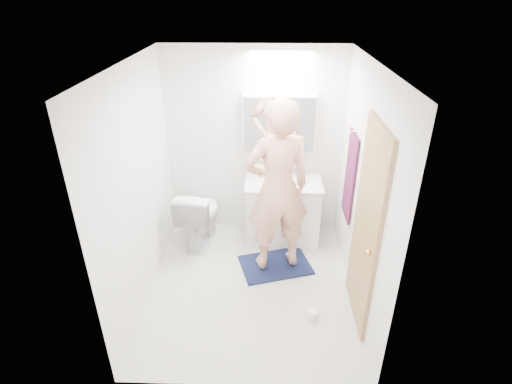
{
  "coord_description": "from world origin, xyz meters",
  "views": [
    {
      "loc": [
        0.16,
        -3.45,
        3.0
      ],
      "look_at": [
        0.05,
        0.25,
        1.05
      ],
      "focal_mm": 27.98,
      "sensor_mm": 36.0,
      "label": 1
    }
  ],
  "objects_px": {
    "medicine_cabinet": "(279,123)",
    "toilet": "(200,215)",
    "toothbrush_cup": "(298,173)",
    "soap_bottle_b": "(269,170)",
    "toilet_paper_roll": "(312,315)",
    "vanity_cabinet": "(283,212)",
    "soap_bottle_a": "(261,168)",
    "person": "(278,189)"
  },
  "relations": [
    {
      "from": "toilet",
      "to": "vanity_cabinet",
      "type": "bearing_deg",
      "value": -164.66
    },
    {
      "from": "medicine_cabinet",
      "to": "toilet",
      "type": "xyz_separation_m",
      "value": [
        -0.98,
        -0.33,
        -1.11
      ]
    },
    {
      "from": "vanity_cabinet",
      "to": "toilet_paper_roll",
      "type": "height_order",
      "value": "vanity_cabinet"
    },
    {
      "from": "soap_bottle_b",
      "to": "toilet_paper_roll",
      "type": "xyz_separation_m",
      "value": [
        0.45,
        -1.62,
        -0.85
      ]
    },
    {
      "from": "toilet",
      "to": "toilet_paper_roll",
      "type": "bearing_deg",
      "value": 143.9
    },
    {
      "from": "vanity_cabinet",
      "to": "toothbrush_cup",
      "type": "bearing_deg",
      "value": 40.05
    },
    {
      "from": "vanity_cabinet",
      "to": "soap_bottle_b",
      "type": "distance_m",
      "value": 0.57
    },
    {
      "from": "soap_bottle_a",
      "to": "toothbrush_cup",
      "type": "bearing_deg",
      "value": 1.22
    },
    {
      "from": "medicine_cabinet",
      "to": "toilet",
      "type": "relative_size",
      "value": 1.12
    },
    {
      "from": "medicine_cabinet",
      "to": "soap_bottle_b",
      "type": "bearing_deg",
      "value": -165.03
    },
    {
      "from": "soap_bottle_b",
      "to": "toilet_paper_roll",
      "type": "bearing_deg",
      "value": -74.5
    },
    {
      "from": "toilet_paper_roll",
      "to": "toilet",
      "type": "bearing_deg",
      "value": 134.8
    },
    {
      "from": "medicine_cabinet",
      "to": "toothbrush_cup",
      "type": "xyz_separation_m",
      "value": [
        0.26,
        -0.05,
        -0.63
      ]
    },
    {
      "from": "medicine_cabinet",
      "to": "soap_bottle_b",
      "type": "height_order",
      "value": "medicine_cabinet"
    },
    {
      "from": "toilet_paper_roll",
      "to": "soap_bottle_a",
      "type": "bearing_deg",
      "value": 108.9
    },
    {
      "from": "toilet_paper_roll",
      "to": "vanity_cabinet",
      "type": "bearing_deg",
      "value": 100.5
    },
    {
      "from": "toilet",
      "to": "toilet_paper_roll",
      "type": "xyz_separation_m",
      "value": [
        1.32,
        -1.33,
        -0.34
      ]
    },
    {
      "from": "toilet",
      "to": "soap_bottle_a",
      "type": "bearing_deg",
      "value": -151.97
    },
    {
      "from": "soap_bottle_b",
      "to": "toilet_paper_roll",
      "type": "distance_m",
      "value": 1.88
    },
    {
      "from": "toilet",
      "to": "toilet_paper_roll",
      "type": "relative_size",
      "value": 7.13
    },
    {
      "from": "vanity_cabinet",
      "to": "soap_bottle_a",
      "type": "distance_m",
      "value": 0.63
    },
    {
      "from": "person",
      "to": "toothbrush_cup",
      "type": "distance_m",
      "value": 0.83
    },
    {
      "from": "vanity_cabinet",
      "to": "toilet_paper_roll",
      "type": "distance_m",
      "value": 1.5
    },
    {
      "from": "person",
      "to": "toilet_paper_roll",
      "type": "relative_size",
      "value": 17.98
    },
    {
      "from": "person",
      "to": "toothbrush_cup",
      "type": "height_order",
      "value": "person"
    },
    {
      "from": "soap_bottle_b",
      "to": "toothbrush_cup",
      "type": "bearing_deg",
      "value": -3.07
    },
    {
      "from": "toilet",
      "to": "medicine_cabinet",
      "type": "bearing_deg",
      "value": -152.55
    },
    {
      "from": "medicine_cabinet",
      "to": "toilet_paper_roll",
      "type": "height_order",
      "value": "medicine_cabinet"
    },
    {
      "from": "toilet",
      "to": "person",
      "type": "distance_m",
      "value": 1.25
    },
    {
      "from": "person",
      "to": "toothbrush_cup",
      "type": "xyz_separation_m",
      "value": [
        0.28,
        0.77,
        -0.17
      ]
    },
    {
      "from": "vanity_cabinet",
      "to": "toilet",
      "type": "height_order",
      "value": "toilet"
    },
    {
      "from": "vanity_cabinet",
      "to": "toothbrush_cup",
      "type": "relative_size",
      "value": 8.68
    },
    {
      "from": "vanity_cabinet",
      "to": "soap_bottle_a",
      "type": "xyz_separation_m",
      "value": [
        -0.28,
        0.15,
        0.55
      ]
    },
    {
      "from": "toilet",
      "to": "toilet_paper_roll",
      "type": "distance_m",
      "value": 1.9
    },
    {
      "from": "medicine_cabinet",
      "to": "soap_bottle_a",
      "type": "distance_m",
      "value": 0.6
    },
    {
      "from": "soap_bottle_a",
      "to": "toothbrush_cup",
      "type": "xyz_separation_m",
      "value": [
        0.47,
        0.01,
        -0.07
      ]
    },
    {
      "from": "toilet",
      "to": "soap_bottle_b",
      "type": "bearing_deg",
      "value": -152.13
    },
    {
      "from": "soap_bottle_b",
      "to": "toilet_paper_roll",
      "type": "relative_size",
      "value": 1.39
    },
    {
      "from": "vanity_cabinet",
      "to": "person",
      "type": "height_order",
      "value": "person"
    },
    {
      "from": "soap_bottle_b",
      "to": "toothbrush_cup",
      "type": "xyz_separation_m",
      "value": [
        0.37,
        -0.02,
        -0.03
      ]
    },
    {
      "from": "toilet",
      "to": "toothbrush_cup",
      "type": "height_order",
      "value": "toothbrush_cup"
    },
    {
      "from": "person",
      "to": "soap_bottle_b",
      "type": "distance_m",
      "value": 0.8
    }
  ]
}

